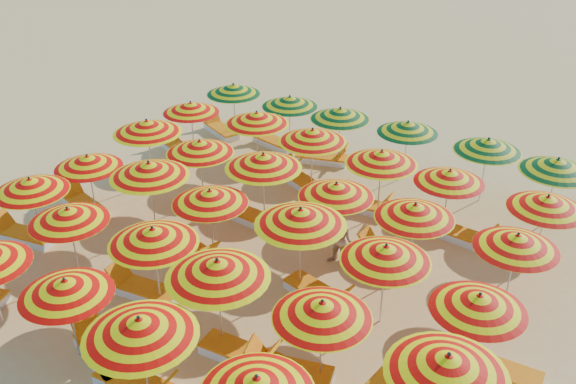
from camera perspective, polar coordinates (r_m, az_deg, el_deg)
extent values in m
plane|color=#DAAF60|center=(16.73, -0.96, -5.50)|extent=(120.00, 120.00, 0.00)
cylinder|color=silver|center=(13.88, -18.63, -10.71)|extent=(0.04, 0.04, 1.87)
cone|color=#E16900|center=(13.40, -19.17, -8.02)|extent=(2.39, 2.39, 0.36)
sphere|color=black|center=(13.28, -19.31, -7.31)|extent=(0.06, 0.06, 0.06)
cylinder|color=silver|center=(12.34, -12.58, -14.85)|extent=(0.04, 0.04, 2.08)
cone|color=#E16900|center=(11.75, -13.05, -11.65)|extent=(2.26, 2.26, 0.40)
sphere|color=black|center=(11.60, -13.17, -10.79)|extent=(0.07, 0.07, 0.07)
sphere|color=black|center=(10.50, -2.82, -16.03)|extent=(0.06, 0.06, 0.06)
cylinder|color=silver|center=(17.83, -21.46, -1.77)|extent=(0.04, 0.04, 1.91)
cone|color=#E16900|center=(17.45, -21.93, 0.57)|extent=(2.43, 2.43, 0.36)
sphere|color=black|center=(17.36, -22.06, 1.18)|extent=(0.06, 0.06, 0.06)
cylinder|color=silver|center=(16.21, -18.50, -4.44)|extent=(0.04, 0.04, 1.88)
cone|color=#E16900|center=(15.80, -18.95, -1.96)|extent=(2.37, 2.37, 0.36)
sphere|color=black|center=(15.70, -19.07, -1.31)|extent=(0.06, 0.06, 0.06)
cylinder|color=silver|center=(14.75, -11.58, -6.69)|extent=(0.04, 0.04, 2.01)
cone|color=#E16900|center=(14.28, -11.91, -3.85)|extent=(2.27, 2.27, 0.38)
sphere|color=black|center=(14.16, -12.00, -3.10)|extent=(0.07, 0.07, 0.07)
cylinder|color=silver|center=(13.38, -6.08, -10.03)|extent=(0.04, 0.04, 2.13)
cone|color=#E16900|center=(12.83, -6.29, -6.82)|extent=(2.55, 2.55, 0.41)
sphere|color=black|center=(12.70, -6.35, -5.96)|extent=(0.07, 0.07, 0.07)
cylinder|color=silver|center=(12.62, 2.95, -13.34)|extent=(0.04, 0.04, 1.92)
cone|color=#E16900|center=(12.08, 3.05, -10.41)|extent=(2.36, 2.36, 0.37)
sphere|color=black|center=(11.95, 3.08, -9.63)|extent=(0.06, 0.06, 0.06)
cone|color=#E16900|center=(11.10, 14.00, -14.66)|extent=(2.73, 2.73, 0.40)
sphere|color=black|center=(10.94, 14.14, -13.78)|extent=(0.07, 0.07, 0.07)
cylinder|color=silver|center=(18.71, -17.02, 0.39)|extent=(0.04, 0.04, 1.85)
cone|color=#E16900|center=(18.36, -17.37, 2.59)|extent=(2.35, 2.35, 0.35)
sphere|color=black|center=(18.28, -17.46, 3.16)|extent=(0.06, 0.06, 0.06)
cylinder|color=silver|center=(17.40, -11.94, -0.70)|extent=(0.04, 0.04, 2.09)
cone|color=#E16900|center=(16.98, -12.24, 1.96)|extent=(2.76, 2.76, 0.40)
sphere|color=black|center=(16.88, -12.32, 2.66)|extent=(0.07, 0.07, 0.07)
cylinder|color=silver|center=(16.21, -6.79, -2.97)|extent=(0.04, 0.04, 1.90)
cone|color=#E16900|center=(15.79, -6.96, -0.43)|extent=(2.47, 2.47, 0.36)
sphere|color=black|center=(15.69, -7.00, 0.24)|extent=(0.06, 0.06, 0.06)
cylinder|color=silver|center=(14.94, 1.09, -5.25)|extent=(0.04, 0.04, 2.12)
cone|color=#E16900|center=(14.44, 1.13, -2.22)|extent=(2.26, 2.26, 0.40)
sphere|color=black|center=(14.33, 1.13, -1.42)|extent=(0.07, 0.07, 0.07)
cylinder|color=silver|center=(14.14, 8.44, -8.25)|extent=(0.04, 0.04, 1.96)
cone|color=#E16900|center=(13.65, 8.69, -5.40)|extent=(2.46, 2.46, 0.37)
sphere|color=black|center=(13.53, 8.75, -4.65)|extent=(0.07, 0.07, 0.07)
cylinder|color=silver|center=(13.33, 16.12, -12.13)|extent=(0.04, 0.04, 1.87)
cone|color=#E16900|center=(12.83, 16.61, -9.38)|extent=(2.18, 2.18, 0.36)
sphere|color=black|center=(12.71, 16.74, -8.65)|extent=(0.06, 0.06, 0.06)
cylinder|color=silver|center=(20.03, -12.16, 3.33)|extent=(0.04, 0.04, 2.07)
cone|color=#E16900|center=(19.68, -12.42, 5.68)|extent=(2.64, 2.64, 0.39)
sphere|color=black|center=(19.59, -12.49, 6.29)|extent=(0.07, 0.07, 0.07)
cylinder|color=silver|center=(18.71, -7.68, 1.64)|extent=(0.04, 0.04, 1.95)
cone|color=#E16900|center=(18.34, -7.85, 3.99)|extent=(2.51, 2.51, 0.37)
sphere|color=black|center=(18.26, -7.90, 4.60)|extent=(0.07, 0.07, 0.07)
cylinder|color=silver|center=(17.48, -2.15, 0.10)|extent=(0.04, 0.04, 2.08)
cone|color=#E16900|center=(17.07, -2.21, 2.77)|extent=(2.76, 2.76, 0.40)
sphere|color=black|center=(16.97, -2.22, 3.46)|extent=(0.07, 0.07, 0.07)
cylinder|color=silver|center=(16.40, 4.21, -2.38)|extent=(0.04, 0.04, 1.92)
cone|color=#E16900|center=(15.98, 4.31, 0.18)|extent=(1.96, 1.96, 0.37)
sphere|color=black|center=(15.88, 4.34, 0.85)|extent=(0.06, 0.06, 0.06)
cylinder|color=silver|center=(15.77, 10.94, -4.28)|extent=(0.04, 0.04, 1.92)
cone|color=#E16900|center=(15.34, 11.22, -1.67)|extent=(2.22, 2.22, 0.37)
sphere|color=black|center=(15.23, 11.30, -0.98)|extent=(0.06, 0.06, 0.06)
cylinder|color=silver|center=(15.30, 19.19, -6.74)|extent=(0.04, 0.04, 1.88)
cone|color=#E16900|center=(14.87, 19.69, -4.17)|extent=(2.08, 2.08, 0.36)
sphere|color=black|center=(14.76, 19.82, -3.50)|extent=(0.06, 0.06, 0.06)
cylinder|color=silver|center=(21.78, -8.49, 5.47)|extent=(0.04, 0.04, 1.85)
cone|color=#E16900|center=(21.48, -8.64, 7.44)|extent=(2.32, 2.32, 0.35)
sphere|color=black|center=(21.41, -8.68, 7.94)|extent=(0.06, 0.06, 0.06)
cylinder|color=silver|center=(20.37, -2.74, 4.31)|extent=(0.04, 0.04, 2.01)
cone|color=#E16900|center=(20.02, -2.79, 6.58)|extent=(2.11, 2.11, 0.38)
sphere|color=black|center=(19.94, -2.81, 7.16)|extent=(0.07, 0.07, 0.07)
cylinder|color=silver|center=(19.14, 2.14, 2.66)|extent=(0.04, 0.04, 2.01)
cone|color=#E16900|center=(18.78, 2.19, 5.05)|extent=(2.66, 2.66, 0.38)
sphere|color=black|center=(18.69, 2.20, 5.67)|extent=(0.07, 0.07, 0.07)
cylinder|color=silver|center=(17.99, 8.12, 0.56)|extent=(0.04, 0.04, 2.01)
cone|color=#E16900|center=(17.60, 8.32, 3.05)|extent=(2.30, 2.30, 0.38)
sphere|color=black|center=(17.51, 8.37, 3.70)|extent=(0.07, 0.07, 0.07)
cylinder|color=silver|center=(17.64, 13.86, -0.96)|extent=(0.04, 0.04, 1.85)
cone|color=#E16900|center=(17.26, 14.17, 1.36)|extent=(2.05, 2.05, 0.35)
sphere|color=black|center=(17.17, 14.25, 1.96)|extent=(0.06, 0.06, 0.06)
cylinder|color=silver|center=(17.05, 21.56, -3.29)|extent=(0.04, 0.04, 1.89)
cone|color=#E16900|center=(16.66, 22.05, -0.89)|extent=(2.31, 2.31, 0.36)
sphere|color=black|center=(16.56, 22.18, -0.27)|extent=(0.06, 0.06, 0.06)
cylinder|color=silver|center=(23.13, -4.79, 7.16)|extent=(0.04, 0.04, 1.91)
cone|color=#646C09|center=(22.84, -4.87, 9.09)|extent=(2.48, 2.48, 0.36)
sphere|color=black|center=(22.77, -4.89, 9.59)|extent=(0.06, 0.06, 0.06)
cylinder|color=silver|center=(21.97, 0.16, 6.05)|extent=(0.04, 0.04, 1.89)
cone|color=#646C09|center=(21.66, 0.16, 8.05)|extent=(2.48, 2.48, 0.36)
sphere|color=black|center=(21.59, 0.16, 8.57)|extent=(0.06, 0.06, 0.06)
cylinder|color=silver|center=(20.95, 4.56, 4.84)|extent=(0.04, 0.04, 1.92)
cone|color=#646C09|center=(20.63, 4.65, 6.96)|extent=(2.45, 2.45, 0.37)
sphere|color=black|center=(20.55, 4.67, 7.50)|extent=(0.06, 0.06, 0.06)
cylinder|color=silver|center=(20.33, 10.40, 3.58)|extent=(0.04, 0.04, 1.87)
cone|color=#646C09|center=(20.00, 10.60, 5.68)|extent=(2.37, 2.37, 0.36)
sphere|color=black|center=(19.93, 10.65, 6.22)|extent=(0.06, 0.06, 0.06)
cylinder|color=silver|center=(19.52, 17.00, 1.77)|extent=(0.04, 0.04, 1.94)
cone|color=#646C09|center=(19.18, 17.35, 4.01)|extent=(2.04, 2.04, 0.37)
sphere|color=black|center=(19.09, 17.45, 4.58)|extent=(0.06, 0.06, 0.06)
cylinder|color=silver|center=(18.88, 22.35, -0.11)|extent=(0.04, 0.04, 1.97)
cone|color=#646C09|center=(18.52, 22.83, 2.20)|extent=(2.38, 2.38, 0.37)
sphere|color=black|center=(18.43, 22.95, 2.80)|extent=(0.07, 0.07, 0.07)
cube|color=white|center=(14.12, -16.16, -13.93)|extent=(1.80, 1.10, 0.20)
cube|color=orange|center=(14.04, -16.23, -13.54)|extent=(1.80, 1.10, 0.06)
cube|color=orange|center=(14.42, -17.45, -11.30)|extent=(0.53, 0.67, 0.48)
cube|color=orange|center=(13.28, -13.45, -16.03)|extent=(1.75, 0.74, 0.06)
cube|color=white|center=(18.60, -22.30, -3.71)|extent=(1.78, 0.93, 0.20)
cube|color=orange|center=(18.54, -22.37, -3.37)|extent=(1.78, 0.93, 0.06)
cube|color=orange|center=(18.89, -24.06, -2.35)|extent=(0.48, 0.64, 0.48)
cube|color=white|center=(15.63, -12.62, -8.64)|extent=(1.77, 0.83, 0.20)
cube|color=orange|center=(15.56, -12.67, -8.26)|extent=(1.77, 0.83, 0.06)
cube|color=orange|center=(15.81, -14.80, -6.90)|extent=(0.45, 0.63, 0.48)
cube|color=white|center=(13.69, -4.30, -14.23)|extent=(1.75, 0.75, 0.20)
cube|color=orange|center=(13.60, -4.32, -13.83)|extent=(1.75, 0.75, 0.06)
cube|color=orange|center=(13.18, -1.68, -14.13)|extent=(0.42, 0.61, 0.48)
cube|color=white|center=(13.27, 0.17, -15.82)|extent=(1.80, 1.05, 0.20)
cube|color=orange|center=(13.18, 0.17, -15.42)|extent=(1.80, 1.05, 0.06)
cube|color=orange|center=(13.19, -2.83, -14.10)|extent=(0.52, 0.66, 0.48)
cube|color=white|center=(19.51, -17.61, -1.26)|extent=(1.78, 0.93, 0.20)
cube|color=orange|center=(19.45, -17.67, -0.92)|extent=(1.78, 0.93, 0.06)
cube|color=orange|center=(19.92, -18.70, 0.35)|extent=(0.48, 0.64, 0.48)
cube|color=white|center=(16.84, -8.57, -5.21)|extent=(1.79, 0.94, 0.20)
cube|color=orange|center=(16.77, -8.60, -4.84)|extent=(1.79, 0.94, 0.06)
cube|color=orange|center=(16.16, -7.20, -5.21)|extent=(0.48, 0.65, 0.48)
cube|color=white|center=(15.19, 2.60, -9.09)|extent=(1.78, 0.91, 0.20)
cube|color=orange|center=(15.12, 2.61, -8.70)|extent=(1.78, 0.91, 0.06)
cube|color=orange|center=(14.62, 4.66, -9.19)|extent=(0.47, 0.64, 0.48)
cube|color=white|center=(13.93, 18.10, -15.00)|extent=(1.74, 0.71, 0.20)
cube|color=orange|center=(13.84, 18.19, -14.61)|extent=(1.74, 0.71, 0.06)
cube|color=orange|center=(13.77, 15.45, -13.16)|extent=(0.41, 0.61, 0.48)
cube|color=white|center=(18.16, -3.71, -2.18)|extent=(1.73, 0.67, 0.20)
cube|color=orange|center=(18.10, -3.73, -1.83)|extent=(1.73, 0.67, 0.06)
cube|color=orange|center=(18.40, -5.41, -0.57)|extent=(0.40, 0.60, 0.48)
cube|color=white|center=(16.59, 9.26, -5.85)|extent=(1.72, 0.64, 0.20)
cube|color=orange|center=(16.52, 9.30, -5.48)|extent=(1.72, 0.64, 0.06)
cube|color=orange|center=(16.62, 7.15, -4.16)|extent=(0.38, 0.59, 0.48)
cube|color=white|center=(22.36, -9.66, 3.68)|extent=(1.79, 1.15, 0.20)
cube|color=orange|center=(22.31, -9.69, 3.99)|extent=(1.79, 1.15, 0.06)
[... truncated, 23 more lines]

